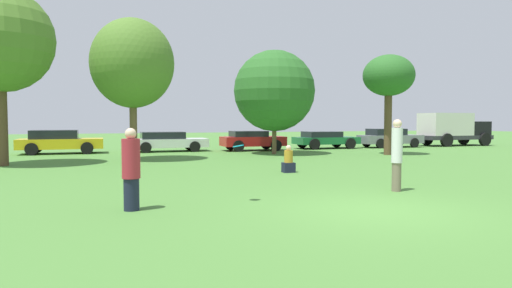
% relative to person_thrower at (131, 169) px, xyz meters
% --- Properties ---
extents(ground_plane, '(120.00, 120.00, 0.00)m').
position_rel_person_thrower_xyz_m(ground_plane, '(4.80, -1.63, -0.86)').
color(ground_plane, '#477A33').
extents(person_thrower, '(0.38, 0.38, 1.71)m').
position_rel_person_thrower_xyz_m(person_thrower, '(0.00, 0.00, 0.00)').
color(person_thrower, '#191E33').
rests_on(person_thrower, ground).
extents(person_catcher, '(0.28, 0.28, 1.90)m').
position_rel_person_thrower_xyz_m(person_catcher, '(6.78, 0.35, 0.13)').
color(person_catcher, '#726651').
rests_on(person_catcher, ground).
extents(frisbee, '(0.26, 0.25, 0.09)m').
position_rel_person_thrower_xyz_m(frisbee, '(2.37, 0.17, 0.44)').
color(frisbee, '#19B2D8').
extents(bystander_sitting, '(0.42, 0.35, 0.98)m').
position_rel_person_thrower_xyz_m(bystander_sitting, '(5.78, 5.26, -0.46)').
color(bystander_sitting, '#191E33').
rests_on(bystander_sitting, ground).
extents(tree_1, '(3.81, 3.81, 6.57)m').
position_rel_person_thrower_xyz_m(tree_1, '(0.85, 12.06, 3.63)').
color(tree_1, brown).
rests_on(tree_1, ground).
extents(tree_2, '(4.47, 4.47, 5.73)m').
position_rel_person_thrower_xyz_m(tree_2, '(8.50, 13.64, 2.64)').
color(tree_2, brown).
rests_on(tree_2, ground).
extents(tree_3, '(2.75, 2.75, 5.41)m').
position_rel_person_thrower_xyz_m(tree_3, '(14.14, 11.16, 3.36)').
color(tree_3, brown).
rests_on(tree_3, ground).
extents(parked_car_yellow, '(4.49, 2.06, 1.33)m').
position_rel_person_thrower_xyz_m(parked_car_yellow, '(-2.81, 17.88, -0.15)').
color(parked_car_yellow, gold).
rests_on(parked_car_yellow, ground).
extents(parked_car_white, '(4.59, 2.07, 1.18)m').
position_rel_person_thrower_xyz_m(parked_car_white, '(3.17, 17.74, -0.22)').
color(parked_car_white, silver).
rests_on(parked_car_white, ground).
extents(parked_car_red, '(3.89, 1.95, 1.22)m').
position_rel_person_thrower_xyz_m(parked_car_red, '(8.28, 16.90, -0.19)').
color(parked_car_red, red).
rests_on(parked_car_red, ground).
extents(parked_car_green, '(4.21, 2.10, 1.13)m').
position_rel_person_thrower_xyz_m(parked_car_green, '(13.52, 17.23, -0.23)').
color(parked_car_green, '#196633').
rests_on(parked_car_green, ground).
extents(parked_car_grey, '(4.41, 1.84, 1.30)m').
position_rel_person_thrower_xyz_m(parked_car_grey, '(18.37, 16.95, -0.17)').
color(parked_car_grey, slate).
rests_on(parked_car_grey, ground).
extents(delivery_truck_black, '(5.55, 2.34, 2.40)m').
position_rel_person_thrower_xyz_m(delivery_truck_black, '(24.00, 17.19, 0.45)').
color(delivery_truck_black, '#2D2D33').
rests_on(delivery_truck_black, ground).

